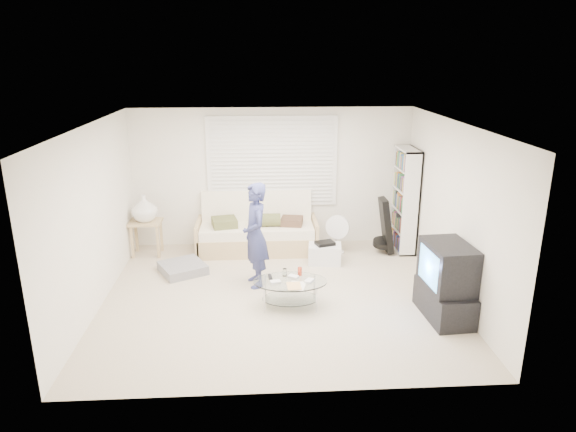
{
  "coord_description": "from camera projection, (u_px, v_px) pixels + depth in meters",
  "views": [
    {
      "loc": [
        -0.26,
        -6.8,
        3.38
      ],
      "look_at": [
        0.17,
        0.3,
        1.13
      ],
      "focal_mm": 32.0,
      "sensor_mm": 36.0,
      "label": 1
    }
  ],
  "objects": [
    {
      "name": "tv_unit",
      "position": [
        446.0,
        282.0,
        6.77
      ],
      "size": [
        0.58,
        0.99,
        1.04
      ],
      "color": "black",
      "rests_on": "ground"
    },
    {
      "name": "futon_sofa",
      "position": [
        257.0,
        232.0,
        9.17
      ],
      "size": [
        2.12,
        0.86,
        1.04
      ],
      "color": "tan",
      "rests_on": "ground"
    },
    {
      "name": "grey_floor_pillow",
      "position": [
        183.0,
        268.0,
        8.3
      ],
      "size": [
        0.88,
        0.88,
        0.15
      ],
      "primitive_type": "cube",
      "rotation": [
        0.0,
        0.0,
        0.49
      ],
      "color": "slate",
      "rests_on": "ground"
    },
    {
      "name": "guitar_case",
      "position": [
        385.0,
        230.0,
        9.01
      ],
      "size": [
        0.35,
        0.36,
        0.98
      ],
      "color": "black",
      "rests_on": "ground"
    },
    {
      "name": "bookshelf",
      "position": [
        405.0,
        200.0,
        9.06
      ],
      "size": [
        0.29,
        0.77,
        1.84
      ],
      "color": "white",
      "rests_on": "ground"
    },
    {
      "name": "ground",
      "position": [
        278.0,
        296.0,
        7.5
      ],
      "size": [
        5.0,
        5.0,
        0.0
      ],
      "primitive_type": "plane",
      "color": "tan",
      "rests_on": "ground"
    },
    {
      "name": "side_table",
      "position": [
        145.0,
        211.0,
        8.82
      ],
      "size": [
        0.55,
        0.44,
        1.08
      ],
      "color": "tan",
      "rests_on": "ground"
    },
    {
      "name": "floor_fan",
      "position": [
        337.0,
        231.0,
        9.01
      ],
      "size": [
        0.43,
        0.3,
        0.71
      ],
      "color": "white",
      "rests_on": "ground"
    },
    {
      "name": "room_shell",
      "position": [
        276.0,
        180.0,
        7.47
      ],
      "size": [
        5.02,
        4.52,
        2.51
      ],
      "color": "white",
      "rests_on": "ground"
    },
    {
      "name": "window_blinds",
      "position": [
        272.0,
        162.0,
        9.13
      ],
      "size": [
        2.32,
        0.08,
        1.62
      ],
      "color": "silver",
      "rests_on": "ground"
    },
    {
      "name": "storage_bin",
      "position": [
        325.0,
        253.0,
        8.65
      ],
      "size": [
        0.59,
        0.45,
        0.38
      ],
      "color": "white",
      "rests_on": "ground"
    },
    {
      "name": "standing_person",
      "position": [
        255.0,
        235.0,
        7.64
      ],
      "size": [
        0.51,
        0.66,
        1.6
      ],
      "primitive_type": "imported",
      "rotation": [
        0.0,
        0.0,
        -1.34
      ],
      "color": "navy",
      "rests_on": "ground"
    },
    {
      "name": "coffee_table",
      "position": [
        290.0,
        286.0,
        7.12
      ],
      "size": [
        1.05,
        0.7,
        0.5
      ],
      "color": "silver",
      "rests_on": "ground"
    }
  ]
}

